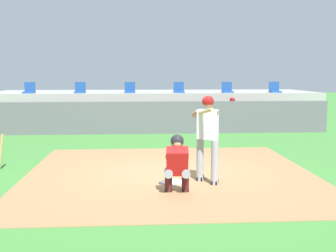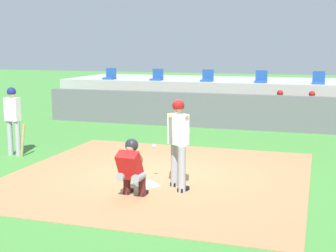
{
  "view_description": "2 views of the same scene",
  "coord_description": "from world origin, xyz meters",
  "px_view_note": "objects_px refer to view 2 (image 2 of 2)",
  "views": [
    {
      "loc": [
        -0.68,
        -9.22,
        2.24
      ],
      "look_at": [
        0.0,
        0.7,
        1.0
      ],
      "focal_mm": 45.01,
      "sensor_mm": 36.0,
      "label": 1
    },
    {
      "loc": [
        3.28,
        -9.59,
        2.82
      ],
      "look_at": [
        0.0,
        0.7,
        1.0
      ],
      "focal_mm": 50.77,
      "sensor_mm": 36.0,
      "label": 2
    }
  ],
  "objects_px": {
    "on_deck_batter": "(13,117)",
    "stadium_seat_4": "(319,80)",
    "batter_at_plate": "(178,138)",
    "home_plate": "(146,185)",
    "dugout_player_0": "(279,108)",
    "stadium_seat_3": "(261,79)",
    "stadium_seat_0": "(110,76)",
    "stadium_seat_2": "(207,78)",
    "stadium_seat_1": "(157,77)",
    "dugout_player_1": "(311,109)",
    "catcher_crouched": "(132,166)"
  },
  "relations": [
    {
      "from": "on_deck_batter",
      "to": "stadium_seat_4",
      "type": "bearing_deg",
      "value": 49.25
    },
    {
      "from": "batter_at_plate",
      "to": "on_deck_batter",
      "type": "distance_m",
      "value": 5.14
    },
    {
      "from": "home_plate",
      "to": "dugout_player_0",
      "type": "xyz_separation_m",
      "value": [
        1.98,
        8.14,
        0.65
      ]
    },
    {
      "from": "dugout_player_0",
      "to": "stadium_seat_3",
      "type": "bearing_deg",
      "value": 113.81
    },
    {
      "from": "on_deck_batter",
      "to": "stadium_seat_0",
      "type": "height_order",
      "value": "stadium_seat_0"
    },
    {
      "from": "on_deck_batter",
      "to": "stadium_seat_2",
      "type": "height_order",
      "value": "stadium_seat_2"
    },
    {
      "from": "stadium_seat_1",
      "to": "stadium_seat_2",
      "type": "height_order",
      "value": "same"
    },
    {
      "from": "on_deck_batter",
      "to": "dugout_player_1",
      "type": "distance_m",
      "value": 9.83
    },
    {
      "from": "dugout_player_0",
      "to": "stadium_seat_0",
      "type": "relative_size",
      "value": 2.71
    },
    {
      "from": "catcher_crouched",
      "to": "stadium_seat_2",
      "type": "height_order",
      "value": "stadium_seat_2"
    },
    {
      "from": "batter_at_plate",
      "to": "dugout_player_0",
      "type": "distance_m",
      "value": 8.29
    },
    {
      "from": "stadium_seat_0",
      "to": "stadium_seat_3",
      "type": "height_order",
      "value": "same"
    },
    {
      "from": "on_deck_batter",
      "to": "batter_at_plate",
      "type": "bearing_deg",
      "value": -17.69
    },
    {
      "from": "catcher_crouched",
      "to": "stadium_seat_4",
      "type": "distance_m",
      "value": 11.45
    },
    {
      "from": "catcher_crouched",
      "to": "stadium_seat_4",
      "type": "xyz_separation_m",
      "value": [
        3.24,
        10.94,
        0.93
      ]
    },
    {
      "from": "catcher_crouched",
      "to": "stadium_seat_2",
      "type": "distance_m",
      "value": 11.03
    },
    {
      "from": "home_plate",
      "to": "stadium_seat_0",
      "type": "height_order",
      "value": "stadium_seat_0"
    },
    {
      "from": "on_deck_batter",
      "to": "stadium_seat_1",
      "type": "height_order",
      "value": "stadium_seat_1"
    },
    {
      "from": "stadium_seat_0",
      "to": "dugout_player_0",
      "type": "bearing_deg",
      "value": -15.38
    },
    {
      "from": "stadium_seat_2",
      "to": "stadium_seat_3",
      "type": "xyz_separation_m",
      "value": [
        2.17,
        0.0,
        0.0
      ]
    },
    {
      "from": "home_plate",
      "to": "dugout_player_1",
      "type": "xyz_separation_m",
      "value": [
        3.06,
        8.14,
        0.65
      ]
    },
    {
      "from": "stadium_seat_1",
      "to": "stadium_seat_2",
      "type": "xyz_separation_m",
      "value": [
        2.17,
        0.0,
        0.0
      ]
    },
    {
      "from": "on_deck_batter",
      "to": "stadium_seat_1",
      "type": "distance_m",
      "value": 8.72
    },
    {
      "from": "batter_at_plate",
      "to": "dugout_player_1",
      "type": "bearing_deg",
      "value": 73.85
    },
    {
      "from": "stadium_seat_0",
      "to": "catcher_crouched",
      "type": "bearing_deg",
      "value": -63.63
    },
    {
      "from": "stadium_seat_0",
      "to": "stadium_seat_1",
      "type": "xyz_separation_m",
      "value": [
        2.17,
        0.0,
        0.0
      ]
    },
    {
      "from": "home_plate",
      "to": "dugout_player_1",
      "type": "distance_m",
      "value": 8.72
    },
    {
      "from": "catcher_crouched",
      "to": "on_deck_batter",
      "type": "relative_size",
      "value": 0.85
    },
    {
      "from": "batter_at_plate",
      "to": "stadium_seat_3",
      "type": "distance_m",
      "value": 10.23
    },
    {
      "from": "stadium_seat_3",
      "to": "stadium_seat_0",
      "type": "bearing_deg",
      "value": 180.0
    },
    {
      "from": "stadium_seat_0",
      "to": "stadium_seat_4",
      "type": "distance_m",
      "value": 8.67
    },
    {
      "from": "on_deck_batter",
      "to": "dugout_player_0",
      "type": "relative_size",
      "value": 1.37
    },
    {
      "from": "catcher_crouched",
      "to": "on_deck_batter",
      "type": "xyz_separation_m",
      "value": [
        -4.21,
        2.29,
        0.41
      ]
    },
    {
      "from": "batter_at_plate",
      "to": "stadium_seat_1",
      "type": "height_order",
      "value": "stadium_seat_1"
    },
    {
      "from": "stadium_seat_0",
      "to": "batter_at_plate",
      "type": "bearing_deg",
      "value": -59.12
    },
    {
      "from": "dugout_player_0",
      "to": "dugout_player_1",
      "type": "relative_size",
      "value": 1.0
    },
    {
      "from": "on_deck_batter",
      "to": "home_plate",
      "type": "bearing_deg",
      "value": -19.95
    },
    {
      "from": "dugout_player_1",
      "to": "stadium_seat_3",
      "type": "distance_m",
      "value": 2.97
    },
    {
      "from": "stadium_seat_1",
      "to": "stadium_seat_2",
      "type": "relative_size",
      "value": 1.0
    },
    {
      "from": "dugout_player_0",
      "to": "stadium_seat_3",
      "type": "relative_size",
      "value": 2.71
    },
    {
      "from": "batter_at_plate",
      "to": "dugout_player_0",
      "type": "bearing_deg",
      "value": 81.05
    },
    {
      "from": "dugout_player_1",
      "to": "stadium_seat_2",
      "type": "distance_m",
      "value": 4.7
    },
    {
      "from": "home_plate",
      "to": "stadium_seat_4",
      "type": "relative_size",
      "value": 0.92
    },
    {
      "from": "stadium_seat_1",
      "to": "stadium_seat_4",
      "type": "height_order",
      "value": "same"
    },
    {
      "from": "dugout_player_0",
      "to": "catcher_crouched",
      "type": "bearing_deg",
      "value": -102.5
    },
    {
      "from": "catcher_crouched",
      "to": "stadium_seat_0",
      "type": "height_order",
      "value": "stadium_seat_0"
    },
    {
      "from": "home_plate",
      "to": "stadium_seat_1",
      "type": "distance_m",
      "value": 10.79
    },
    {
      "from": "dugout_player_0",
      "to": "stadium_seat_2",
      "type": "distance_m",
      "value": 3.78
    },
    {
      "from": "dugout_player_0",
      "to": "stadium_seat_2",
      "type": "bearing_deg",
      "value": 146.42
    },
    {
      "from": "dugout_player_0",
      "to": "stadium_seat_4",
      "type": "height_order",
      "value": "stadium_seat_4"
    }
  ]
}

